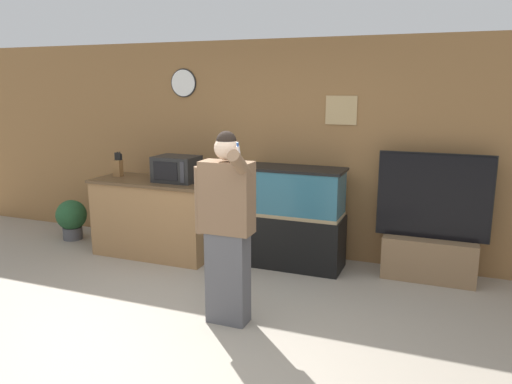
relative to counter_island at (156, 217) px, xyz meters
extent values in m
plane|color=gray|center=(1.44, -1.87, -0.47)|extent=(18.00, 18.00, 0.00)
cube|color=olive|center=(1.44, 0.69, 0.83)|extent=(10.00, 0.06, 2.60)
cube|color=tan|center=(2.12, 0.65, 1.31)|extent=(0.36, 0.02, 0.33)
cylinder|color=white|center=(0.08, 0.64, 1.62)|extent=(0.33, 0.03, 0.33)
cylinder|color=black|center=(0.08, 0.65, 1.62)|extent=(0.36, 0.01, 0.36)
cube|color=olive|center=(0.00, 0.00, -0.02)|extent=(1.46, 0.64, 0.91)
cube|color=#513A24|center=(0.00, 0.00, 0.45)|extent=(1.50, 0.68, 0.03)
cube|color=black|center=(0.32, 0.02, 0.62)|extent=(0.50, 0.38, 0.30)
cube|color=black|center=(0.28, -0.18, 0.62)|extent=(0.31, 0.01, 0.21)
cube|color=#2D2D33|center=(0.50, -0.18, 0.62)|extent=(0.05, 0.01, 0.24)
cube|color=brown|center=(-0.55, 0.04, 0.57)|extent=(0.10, 0.08, 0.20)
cylinder|color=black|center=(-0.58, 0.04, 0.72)|extent=(0.02, 0.02, 0.09)
cylinder|color=black|center=(-0.57, 0.04, 0.72)|extent=(0.02, 0.02, 0.10)
cylinder|color=black|center=(-0.55, 0.04, 0.72)|extent=(0.02, 0.02, 0.10)
cylinder|color=black|center=(-0.53, 0.04, 0.72)|extent=(0.02, 0.02, 0.09)
cylinder|color=black|center=(-0.51, 0.04, 0.73)|extent=(0.02, 0.02, 0.11)
cylinder|color=black|center=(-0.58, 0.08, 0.71)|extent=(0.02, 0.02, 0.08)
cylinder|color=black|center=(-0.57, 0.08, 0.72)|extent=(0.02, 0.02, 0.10)
cylinder|color=black|center=(-0.55, 0.08, 0.72)|extent=(0.02, 0.02, 0.09)
cylinder|color=black|center=(-0.53, 0.08, 0.71)|extent=(0.02, 0.02, 0.08)
cylinder|color=black|center=(-0.51, 0.08, 0.71)|extent=(0.02, 0.02, 0.08)
cube|color=black|center=(1.69, 0.23, -0.17)|extent=(1.18, 0.49, 0.61)
cube|color=#937F5B|center=(1.69, 0.23, 0.16)|extent=(1.15, 0.48, 0.04)
cube|color=#285B70|center=(1.69, 0.23, 0.41)|extent=(1.13, 0.47, 0.53)
cube|color=black|center=(1.69, 0.23, 0.67)|extent=(1.18, 0.49, 0.03)
cube|color=brown|center=(3.19, 0.39, -0.24)|extent=(0.97, 0.40, 0.46)
cube|color=black|center=(3.19, 0.39, 0.44)|extent=(1.14, 0.05, 0.90)
cube|color=black|center=(3.19, 0.42, 0.44)|extent=(1.17, 0.01, 0.93)
cube|color=#515156|center=(1.59, -1.32, -0.06)|extent=(0.36, 0.20, 0.83)
cube|color=brown|center=(1.59, -1.32, 0.66)|extent=(0.45, 0.21, 0.62)
sphere|color=beige|center=(1.59, -1.32, 1.09)|extent=(0.21, 0.21, 0.21)
sphere|color=black|center=(1.59, -1.32, 1.14)|extent=(0.17, 0.17, 0.17)
cylinder|color=brown|center=(1.34, -1.32, 0.62)|extent=(0.12, 0.12, 0.59)
cylinder|color=brown|center=(1.77, -1.46, 0.97)|extent=(0.10, 0.33, 0.27)
cylinder|color=white|center=(1.77, -1.48, 1.07)|extent=(0.02, 0.06, 0.11)
cylinder|color=#2856B2|center=(1.77, -1.50, 1.13)|extent=(0.02, 0.03, 0.05)
cylinder|color=#4C4C51|center=(-1.41, 0.10, -0.39)|extent=(0.26, 0.26, 0.17)
sphere|color=#23512D|center=(-1.41, 0.10, -0.13)|extent=(0.41, 0.41, 0.41)
camera|label=1|loc=(3.33, -5.07, 1.60)|focal=35.00mm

